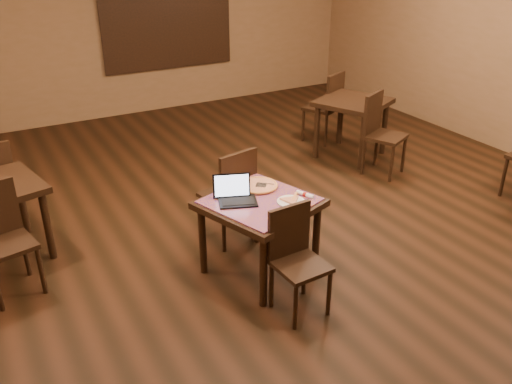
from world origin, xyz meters
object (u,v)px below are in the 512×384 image
other_table_a (352,110)px  chair_main_far (232,191)px  laptop (235,194)px  other_table_a_chair_near (380,129)px  other_table_a_chair_far (328,103)px  chair_main_near (295,254)px  other_table_b_chair_near (1,233)px  tiled_table (260,210)px  pizza_pan (258,187)px

other_table_a → chair_main_far: bearing=-177.5°
chair_main_far → laptop: size_ratio=2.58×
laptop → other_table_a_chair_near: (2.74, 1.19, -0.22)m
other_table_a_chair_far → other_table_a_chair_near: bearing=61.7°
chair_main_near → other_table_a_chair_near: bearing=33.9°
other_table_a → other_table_a_chair_far: bearing=61.7°
other_table_b_chair_near → laptop: bearing=-33.8°
tiled_table → other_table_a_chair_far: bearing=25.5°
other_table_a_chair_near → other_table_a_chair_far: size_ratio=1.00×
pizza_pan → other_table_a_chair_near: size_ratio=0.30×
tiled_table → other_table_b_chair_near: 2.30m
pizza_pan → other_table_a_chair_near: other_table_a_chair_near is taller
chair_main_far → other_table_b_chair_near: 2.16m
chair_main_near → chair_main_far: size_ratio=0.91×
tiled_table → chair_main_far: size_ratio=1.12×
chair_main_near → pizza_pan: 0.90m
laptop → other_table_a: (2.78, 1.82, -0.13)m
tiled_table → chair_main_near: 0.63m
tiled_table → chair_main_near: bearing=-109.2°
tiled_table → other_table_a: (2.58, 1.93, 0.03)m
laptop → other_table_b_chair_near: other_table_b_chair_near is taller
tiled_table → other_table_a_chair_near: bearing=8.1°
tiled_table → other_table_b_chair_near: (-2.13, 0.86, -0.08)m
other_table_a → other_table_a_chair_near: size_ratio=1.09×
other_table_a → laptop: bearing=-171.5°
other_table_a_chair_far → pizza_pan: bearing=18.1°
chair_main_far → laptop: chair_main_far is taller
chair_main_far → other_table_a_chair_near: (2.52, 0.68, 0.02)m
pizza_pan → other_table_b_chair_near: other_table_b_chair_near is taller
chair_main_far → other_table_a_chair_far: bearing=-155.2°
chair_main_near → chair_main_far: bearing=85.9°
other_table_a → other_table_a_chair_far: other_table_a_chair_far is taller
laptop → pizza_pan: 0.35m
tiled_table → laptop: (-0.20, 0.10, 0.16)m
laptop → pizza_pan: size_ratio=1.24×
tiled_table → other_table_a_chair_near: other_table_a_chair_near is taller
tiled_table → other_table_b_chair_near: size_ratio=1.14×
chair_main_far → pizza_pan: bearing=93.2°
laptop → chair_main_far: bearing=87.2°
chair_main_far → other_table_a_chair_far: 3.25m
laptop → chair_main_near: bearing=-54.3°
other_table_a_chair_far → other_table_b_chair_near: bearing=-5.1°
other_table_a_chair_far → chair_main_near: bearing=25.7°
pizza_pan → other_table_a_chair_near: bearing=23.5°
chair_main_near → other_table_a_chair_far: 4.12m
tiled_table → other_table_a: other_table_a is taller
chair_main_far → other_table_a_chair_near: size_ratio=0.97×
other_table_a → other_table_a_chair_far: (0.04, 0.63, -0.08)m
chair_main_far → other_table_a_chair_near: 2.62m
other_table_a → chair_main_near: bearing=-160.2°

